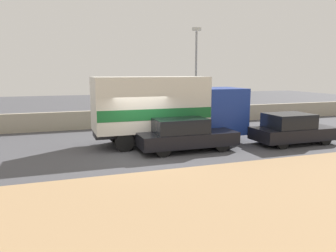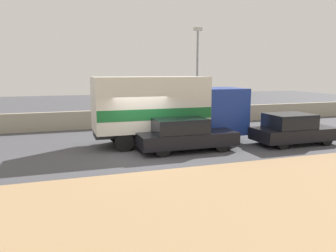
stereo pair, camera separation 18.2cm
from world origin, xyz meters
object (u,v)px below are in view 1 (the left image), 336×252
car_sedan_second (292,129)px  box_truck (167,108)px  pedestrian (219,112)px  street_lamp (196,69)px  car_hatchback (185,135)px

car_sedan_second → box_truck: bearing=159.8°
pedestrian → car_sedan_second: bearing=-83.5°
street_lamp → car_sedan_second: (2.07, -7.34, -3.06)m
street_lamp → pedestrian: size_ratio=3.84×
box_truck → street_lamp: bearing=53.1°
box_truck → pedestrian: 6.78m
street_lamp → car_hatchback: 8.44m
box_truck → car_sedan_second: bearing=-20.2°
car_hatchback → pedestrian: pedestrian is taller
box_truck → car_hatchback: bearing=-82.1°
street_lamp → car_hatchback: bearing=-117.3°
car_hatchback → car_sedan_second: bearing=-3.5°
box_truck → pedestrian: size_ratio=4.54×
street_lamp → box_truck: 6.74m
pedestrian → car_hatchback: bearing=-129.1°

